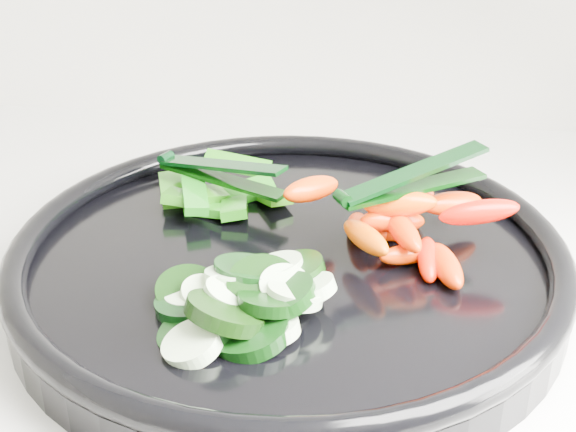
# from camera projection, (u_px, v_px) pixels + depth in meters

# --- Properties ---
(veggie_tray) EXTENTS (0.45, 0.45, 0.04)m
(veggie_tray) POSITION_uv_depth(u_px,v_px,m) (288.00, 261.00, 0.54)
(veggie_tray) COLOR black
(veggie_tray) RESTS_ON counter
(cucumber_pile) EXTENTS (0.12, 0.13, 0.04)m
(cucumber_pile) POSITION_uv_depth(u_px,v_px,m) (239.00, 299.00, 0.48)
(cucumber_pile) COLOR black
(cucumber_pile) RESTS_ON veggie_tray
(carrot_pile) EXTENTS (0.16, 0.14, 0.05)m
(carrot_pile) POSITION_uv_depth(u_px,v_px,m) (400.00, 220.00, 0.54)
(carrot_pile) COLOR #F21600
(carrot_pile) RESTS_ON veggie_tray
(pepper_pile) EXTENTS (0.11, 0.10, 0.03)m
(pepper_pile) POSITION_uv_depth(u_px,v_px,m) (216.00, 193.00, 0.61)
(pepper_pile) COLOR #0F720A
(pepper_pile) RESTS_ON veggie_tray
(tong_carrot) EXTENTS (0.10, 0.08, 0.02)m
(tong_carrot) POSITION_uv_depth(u_px,v_px,m) (410.00, 181.00, 0.53)
(tong_carrot) COLOR black
(tong_carrot) RESTS_ON carrot_pile
(tong_pepper) EXTENTS (0.11, 0.06, 0.02)m
(tong_pepper) POSITION_uv_depth(u_px,v_px,m) (218.00, 171.00, 0.60)
(tong_pepper) COLOR black
(tong_pepper) RESTS_ON pepper_pile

